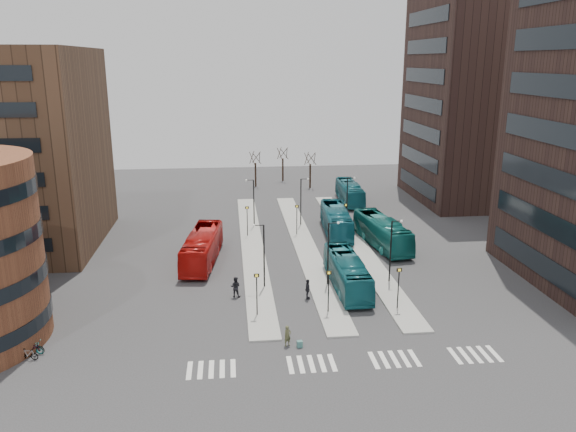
{
  "coord_description": "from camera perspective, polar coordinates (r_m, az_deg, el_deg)",
  "views": [
    {
      "loc": [
        -6.36,
        -30.9,
        20.65
      ],
      "look_at": [
        -0.43,
        24.95,
        5.0
      ],
      "focal_mm": 35.0,
      "sensor_mm": 36.0,
      "label": 1
    }
  ],
  "objects": [
    {
      "name": "commuter_a",
      "position": [
        51.1,
        -5.36,
        -7.18
      ],
      "size": [
        1.06,
        0.91,
        1.89
      ],
      "primitive_type": "imported",
      "rotation": [
        0.0,
        0.0,
        2.9
      ],
      "color": "black",
      "rests_on": "ground"
    },
    {
      "name": "crosswalk_stripes",
      "position": [
        41.35,
        6.29,
        -14.48
      ],
      "size": [
        22.35,
        2.4,
        0.01
      ],
      "color": "silver",
      "rests_on": "ground"
    },
    {
      "name": "suitcase",
      "position": [
        42.82,
        1.19,
        -12.88
      ],
      "size": [
        0.44,
        0.36,
        0.51
      ],
      "primitive_type": "cube",
      "rotation": [
        0.0,
        0.0,
        0.11
      ],
      "color": "navy",
      "rests_on": "ground"
    },
    {
      "name": "teal_bus_d",
      "position": [
        84.46,
        6.29,
        2.39
      ],
      "size": [
        2.84,
        11.07,
        3.07
      ],
      "primitive_type": "imported",
      "rotation": [
        0.0,
        0.0,
        -0.02
      ],
      "color": "#155E6B",
      "rests_on": "ground"
    },
    {
      "name": "teal_bus_c",
      "position": [
        65.15,
        9.52,
        -1.61
      ],
      "size": [
        4.28,
        12.12,
        3.3
      ],
      "primitive_type": "imported",
      "rotation": [
        0.0,
        0.0,
        0.13
      ],
      "color": "#13625E",
      "rests_on": "ground"
    },
    {
      "name": "ground",
      "position": [
        37.7,
        4.9,
        -17.7
      ],
      "size": [
        160.0,
        160.0,
        0.0
      ],
      "primitive_type": "plane",
      "color": "#2E2E31",
      "rests_on": "ground"
    },
    {
      "name": "island_right",
      "position": [
        65.86,
        6.86,
        -2.75
      ],
      "size": [
        2.5,
        45.0,
        0.15
      ],
      "primitive_type": "cube",
      "color": "gray",
      "rests_on": "ground"
    },
    {
      "name": "red_bus",
      "position": [
        59.75,
        -8.7,
        -3.15
      ],
      "size": [
        4.25,
        12.18,
        3.32
      ],
      "primitive_type": "imported",
      "rotation": [
        0.0,
        0.0,
        -0.12
      ],
      "color": "#B8110E",
      "rests_on": "ground"
    },
    {
      "name": "commuter_c",
      "position": [
        51.51,
        6.84,
        -7.22
      ],
      "size": [
        0.7,
        1.09,
        1.59
      ],
      "primitive_type": "imported",
      "rotation": [
        0.0,
        0.0,
        4.6
      ],
      "color": "black",
      "rests_on": "ground"
    },
    {
      "name": "bicycle_far",
      "position": [
        45.87,
        -24.52,
        -12.0
      ],
      "size": [
        2.01,
        1.18,
        1.0
      ],
      "primitive_type": "imported",
      "rotation": [
        0.0,
        0.0,
        1.28
      ],
      "color": "gray",
      "rests_on": "ground"
    },
    {
      "name": "sign_poles",
      "position": [
        57.45,
        2.23,
        -2.95
      ],
      "size": [
        12.45,
        22.12,
        3.65
      ],
      "color": "black",
      "rests_on": "ground"
    },
    {
      "name": "bicycle_mid",
      "position": [
        45.09,
        -24.89,
        -12.63
      ],
      "size": [
        1.52,
        0.66,
        0.88
      ],
      "primitive_type": "imported",
      "rotation": [
        0.0,
        0.0,
        1.4
      ],
      "color": "gray",
      "rests_on": "ground"
    },
    {
      "name": "lamp_posts",
      "position": [
        61.98,
        2.53,
        -0.43
      ],
      "size": [
        14.04,
        20.24,
        6.12
      ],
      "color": "black",
      "rests_on": "ground"
    },
    {
      "name": "bicycle_near",
      "position": [
        45.8,
        -24.56,
        -12.2
      ],
      "size": [
        1.53,
        0.56,
        0.8
      ],
      "primitive_type": "imported",
      "rotation": [
        0.0,
        0.0,
        1.59
      ],
      "color": "gray",
      "rests_on": "ground"
    },
    {
      "name": "island_mid",
      "position": [
        64.82,
        1.67,
        -2.94
      ],
      "size": [
        2.5,
        45.0,
        0.15
      ],
      "primitive_type": "cube",
      "color": "gray",
      "rests_on": "ground"
    },
    {
      "name": "island_left",
      "position": [
        64.32,
        -3.64,
        -3.12
      ],
      "size": [
        2.5,
        45.0,
        0.15
      ],
      "primitive_type": "cube",
      "color": "gray",
      "rests_on": "ground"
    },
    {
      "name": "tower_far",
      "position": [
        89.7,
        19.64,
        11.08
      ],
      "size": [
        20.12,
        20.0,
        30.0
      ],
      "color": "#301F1A",
      "rests_on": "ground"
    },
    {
      "name": "traveller",
      "position": [
        42.78,
        -0.05,
        -12.07
      ],
      "size": [
        0.7,
        0.62,
        1.61
      ],
      "primitive_type": "imported",
      "rotation": [
        0.0,
        0.0,
        0.51
      ],
      "color": "#4C4E2F",
      "rests_on": "ground"
    },
    {
      "name": "teal_bus_a",
      "position": [
        52.88,
        6.01,
        -5.71
      ],
      "size": [
        2.63,
        11.05,
        3.07
      ],
      "primitive_type": "imported",
      "rotation": [
        0.0,
        0.0,
        0.0
      ],
      "color": "#145B64",
      "rests_on": "ground"
    },
    {
      "name": "bare_trees",
      "position": [
        95.69,
        -0.54,
        4.77
      ],
      "size": [
        10.97,
        8.14,
        5.9
      ],
      "color": "black",
      "rests_on": "ground"
    },
    {
      "name": "commuter_b",
      "position": [
        50.47,
        2.01,
        -7.44
      ],
      "size": [
        0.49,
        1.11,
        1.86
      ],
      "primitive_type": "imported",
      "rotation": [
        0.0,
        0.0,
        1.54
      ],
      "color": "black",
      "rests_on": "ground"
    },
    {
      "name": "teal_bus_b",
      "position": [
        69.05,
        4.91,
        -0.47
      ],
      "size": [
        3.48,
        11.91,
        3.28
      ],
      "primitive_type": "imported",
      "rotation": [
        0.0,
        0.0,
        -0.06
      ],
      "color": "#165F6F",
      "rests_on": "ground"
    }
  ]
}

